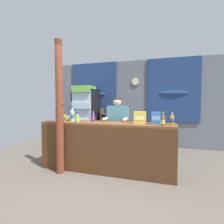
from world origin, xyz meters
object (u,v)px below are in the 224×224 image
at_px(soda_bottle_grape_soda, 93,117).
at_px(banana_bunch, 68,118).
at_px(timber_post, 59,110).
at_px(snack_box_instant_noodle, 140,118).
at_px(stall_counter, 105,143).
at_px(shopkeeper, 117,122).
at_px(snack_box_biscuit, 156,118).
at_px(soda_bottle_iced_tea, 163,120).
at_px(soda_bottle_water, 72,115).
at_px(soda_bottle_orange_soda, 172,119).
at_px(plastic_lawn_chair, 166,137).
at_px(drink_fridge, 85,113).
at_px(soda_bottle_lime_soda, 78,118).
at_px(bottle_shelf_rack, 108,126).

distance_m(soda_bottle_grape_soda, banana_bunch, 0.60).
relative_size(soda_bottle_grape_soda, banana_bunch, 0.75).
xyz_separation_m(timber_post, snack_box_instant_noodle, (1.52, 0.39, -0.14)).
xyz_separation_m(stall_counter, timber_post, (-0.84, -0.27, 0.65)).
distance_m(soda_bottle_grape_soda, snack_box_instant_noodle, 1.04).
xyz_separation_m(shopkeeper, snack_box_biscuit, (0.88, -0.45, 0.16)).
relative_size(soda_bottle_iced_tea, snack_box_instant_noodle, 1.07).
distance_m(soda_bottle_water, banana_bunch, 0.23).
bearing_deg(soda_bottle_orange_soda, soda_bottle_water, -178.03).
height_order(plastic_lawn_chair, banana_bunch, banana_bunch).
distance_m(drink_fridge, banana_bunch, 1.82).
xyz_separation_m(soda_bottle_water, soda_bottle_lime_soda, (0.22, -0.17, -0.05)).
bearing_deg(snack_box_biscuit, bottle_shelf_rack, 128.16).
relative_size(soda_bottle_lime_soda, soda_bottle_orange_soda, 0.90).
distance_m(drink_fridge, soda_bottle_lime_soda, 2.22).
bearing_deg(soda_bottle_grape_soda, timber_post, -133.82).
distance_m(stall_counter, snack_box_biscuit, 1.11).
relative_size(drink_fridge, soda_bottle_iced_tea, 7.70).
height_order(drink_fridge, shopkeeper, drink_fridge).
bearing_deg(drink_fridge, soda_bottle_lime_soda, -68.20).
relative_size(soda_bottle_orange_soda, banana_bunch, 0.82).
height_order(bottle_shelf_rack, soda_bottle_water, soda_bottle_water).
distance_m(soda_bottle_water, snack_box_biscuit, 1.75).
xyz_separation_m(timber_post, soda_bottle_water, (0.07, 0.36, -0.12)).
bearing_deg(timber_post, plastic_lawn_chair, 42.45).
xyz_separation_m(timber_post, drink_fridge, (-0.53, 2.25, -0.19)).
bearing_deg(drink_fridge, bottle_shelf_rack, 19.06).
height_order(bottle_shelf_rack, banana_bunch, bottle_shelf_rack).
xyz_separation_m(shopkeeper, soda_bottle_lime_soda, (-0.65, -0.66, 0.13)).
distance_m(stall_counter, drink_fridge, 2.45).
bearing_deg(plastic_lawn_chair, soda_bottle_iced_tea, -91.78).
bearing_deg(banana_bunch, soda_bottle_grape_soda, 3.31).
xyz_separation_m(timber_post, snack_box_biscuit, (1.82, 0.39, -0.14)).
bearing_deg(banana_bunch, timber_post, -78.18).
bearing_deg(timber_post, stall_counter, 18.05).
xyz_separation_m(stall_counter, snack_box_instant_noodle, (0.68, 0.12, 0.51)).
bearing_deg(soda_bottle_grape_soda, bottle_shelf_rack, 99.37).
height_order(soda_bottle_grape_soda, banana_bunch, soda_bottle_grape_soda).
bearing_deg(soda_bottle_orange_soda, plastic_lawn_chair, 94.19).
height_order(shopkeeper, soda_bottle_grape_soda, shopkeeper).
bearing_deg(soda_bottle_lime_soda, soda_bottle_orange_soda, 7.42).
relative_size(soda_bottle_grape_soda, snack_box_instant_noodle, 0.90).
distance_m(timber_post, soda_bottle_iced_tea, 1.97).
height_order(soda_bottle_grape_soda, snack_box_instant_noodle, snack_box_instant_noodle).
xyz_separation_m(drink_fridge, soda_bottle_water, (0.61, -1.90, 0.08)).
xyz_separation_m(shopkeeper, soda_bottle_water, (-0.87, -0.49, 0.18)).
relative_size(shopkeeper, soda_bottle_water, 4.48).
relative_size(plastic_lawn_chair, soda_bottle_iced_tea, 3.44).
bearing_deg(plastic_lawn_chair, bottle_shelf_rack, 160.24).
bearing_deg(drink_fridge, soda_bottle_iced_tea, -39.88).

